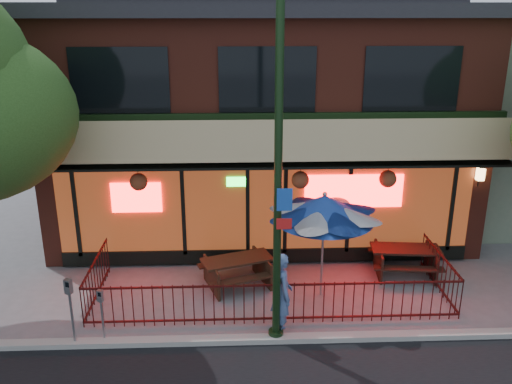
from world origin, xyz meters
TOP-DOWN VIEW (x-y plane):
  - ground at (0.00, 0.00)m, footprint 80.00×80.00m
  - curb at (0.00, -0.50)m, footprint 80.00×0.25m
  - restaurant_building at (0.00, 7.11)m, footprint 12.96×9.49m
  - patio_fence at (0.00, 0.50)m, footprint 8.44×2.62m
  - street_light at (0.00, -0.40)m, footprint 0.43×0.32m
  - picnic_table_left at (-0.80, 1.99)m, footprint 2.08×1.83m
  - picnic_table_right at (3.60, 2.40)m, footprint 1.89×1.52m
  - patio_umbrella at (1.24, 1.42)m, footprint 2.33×2.33m
  - pedestrian at (0.13, -0.17)m, footprint 0.56×0.75m
  - parking_meter_near at (-3.61, -0.40)m, footprint 0.13×0.12m
  - parking_meter_far at (-4.20, -0.48)m, footprint 0.17×0.15m

SIDE VIEW (x-z plane):
  - ground at x=0.00m, z-range 0.00..0.00m
  - curb at x=0.00m, z-range 0.00..0.12m
  - picnic_table_left at x=-0.80m, z-range 0.12..0.86m
  - picnic_table_right at x=3.60m, z-range 0.12..0.87m
  - patio_fence at x=0.00m, z-range 0.13..1.13m
  - parking_meter_near at x=-3.61m, z-range 0.22..1.46m
  - pedestrian at x=0.13m, z-range 0.00..1.88m
  - parking_meter_far at x=-4.20m, z-range 0.27..1.82m
  - patio_umbrella at x=1.24m, z-range 0.94..3.61m
  - street_light at x=0.00m, z-range -0.35..6.65m
  - restaurant_building at x=0.00m, z-range 0.10..8.15m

